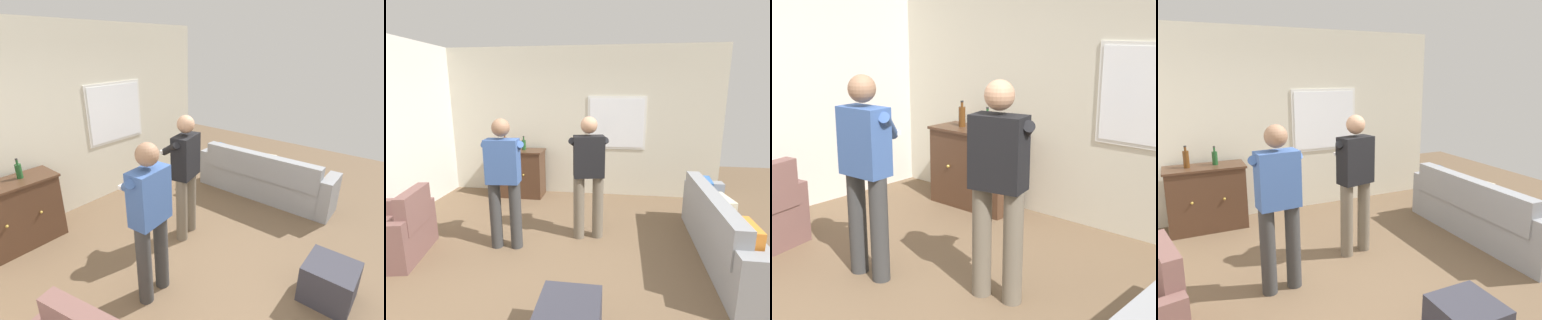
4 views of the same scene
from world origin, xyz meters
The scene contains 6 objects.
wall_back_with_window centered at (0.02, 2.66, 1.40)m, with size 5.20×0.15×2.80m.
sideboard_cabinet centered at (-1.19, 2.30, 0.45)m, with size 1.06×0.49×0.90m.
bottle_wine_green centered at (-1.40, 2.32, 1.02)m, with size 0.08×0.08×0.30m.
bottle_liquor_amber centered at (-1.04, 2.33, 1.00)m, with size 0.07×0.07×0.26m.
person_standing_left centered at (-0.67, 0.38, 0.94)m, with size 0.56×0.49×1.68m.
person_standing_right centered at (0.35, 0.79, 0.94)m, with size 0.54×0.51×1.68m.
Camera 3 is at (2.68, -2.16, 2.06)m, focal length 50.00 mm.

